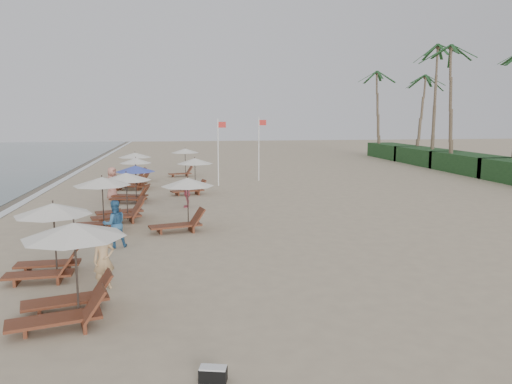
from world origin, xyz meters
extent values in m
plane|color=tan|center=(0.00, 0.00, 0.00)|extent=(160.00, 160.00, 0.00)
cube|color=white|center=(-11.20, 10.00, 0.01)|extent=(0.50, 140.00, 0.02)
cube|color=#193D1C|center=(22.00, 22.00, 0.80)|extent=(3.20, 8.00, 1.60)
cube|color=#193D1C|center=(22.00, 29.50, 0.80)|extent=(3.20, 8.00, 1.60)
cube|color=#193D1C|center=(22.00, 37.00, 0.80)|extent=(3.20, 8.00, 1.60)
cylinder|color=brown|center=(21.10, 23.20, 5.30)|extent=(0.36, 0.36, 10.60)
cylinder|color=brown|center=(22.00, 28.40, 5.70)|extent=(0.36, 0.36, 11.40)
cylinder|color=brown|center=(22.90, 33.60, 4.50)|extent=(0.36, 0.36, 9.00)
cylinder|color=brown|center=(21.10, 38.80, 4.90)|extent=(0.36, 0.36, 9.80)
cylinder|color=black|center=(-4.99, -4.69, 1.14)|extent=(0.05, 0.05, 2.29)
cone|color=white|center=(-4.99, -4.69, 2.19)|extent=(2.39, 2.39, 0.35)
cylinder|color=black|center=(-6.25, -1.27, 1.09)|extent=(0.05, 0.05, 2.18)
cone|color=white|center=(-6.25, -1.27, 2.08)|extent=(2.25, 2.25, 0.35)
cylinder|color=black|center=(-5.69, 4.58, 1.12)|extent=(0.05, 0.05, 2.23)
cone|color=white|center=(-5.69, 4.58, 2.13)|extent=(2.35, 2.35, 0.35)
cylinder|color=black|center=(-4.94, 6.86, 1.07)|extent=(0.05, 0.05, 2.14)
cone|color=white|center=(-4.94, 6.86, 2.04)|extent=(2.30, 2.30, 0.35)
cylinder|color=black|center=(-4.93, 11.88, 0.99)|extent=(0.05, 0.05, 1.98)
cone|color=#3E4FB7|center=(-4.93, 11.88, 1.88)|extent=(2.22, 2.22, 0.35)
cylinder|color=black|center=(-5.32, 17.03, 0.99)|extent=(0.05, 0.05, 1.98)
cone|color=white|center=(-5.32, 17.03, 1.88)|extent=(2.11, 2.11, 0.35)
cylinder|color=black|center=(-5.67, 20.86, 1.03)|extent=(0.05, 0.05, 2.06)
cone|color=white|center=(-5.67, 20.86, 1.96)|extent=(2.42, 2.42, 0.35)
cylinder|color=black|center=(-2.18, 4.41, 1.07)|extent=(0.05, 0.05, 2.15)
cone|color=white|center=(-2.18, 4.41, 2.05)|extent=(2.24, 2.24, 0.35)
cylinder|color=black|center=(-1.52, 14.23, 1.07)|extent=(0.05, 0.05, 2.15)
cone|color=white|center=(-1.52, 14.23, 2.05)|extent=(2.24, 2.24, 0.35)
cylinder|color=black|center=(-1.97, 23.62, 1.07)|extent=(0.05, 0.05, 2.15)
cone|color=white|center=(-1.97, 23.62, 2.05)|extent=(2.24, 2.24, 0.35)
imported|color=tan|center=(-4.68, -2.56, 0.82)|extent=(0.70, 0.59, 1.65)
imported|color=#2D5E89|center=(-4.92, 1.92, 0.88)|extent=(1.02, 0.89, 1.76)
imported|color=#BF4C5D|center=(-2.13, 9.64, 0.76)|extent=(0.47, 0.92, 1.51)
imported|color=tan|center=(-6.35, 12.85, 0.95)|extent=(0.95, 1.10, 1.89)
cube|color=black|center=(-2.03, -7.98, 0.13)|extent=(0.55, 0.37, 0.25)
cube|color=silver|center=(-2.03, -7.98, 0.26)|extent=(0.53, 0.35, 0.04)
cylinder|color=silver|center=(0.20, 17.56, 2.31)|extent=(0.08, 0.08, 4.61)
cube|color=red|center=(0.48, 17.56, 4.21)|extent=(0.55, 0.02, 0.40)
cylinder|color=silver|center=(3.44, 19.94, 2.36)|extent=(0.08, 0.08, 4.72)
cube|color=red|center=(3.72, 19.94, 4.32)|extent=(0.55, 0.02, 0.40)
camera|label=1|loc=(-2.58, -16.38, 4.80)|focal=34.58mm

